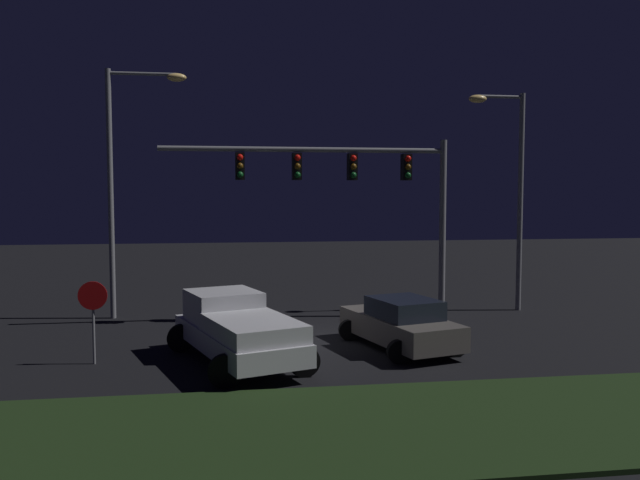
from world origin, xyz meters
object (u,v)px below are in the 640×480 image
(car_sedan, at_px, (401,324))
(traffic_signal_gantry, at_px, (353,180))
(street_lamp_left, at_px, (125,164))
(pickup_truck, at_px, (236,325))
(stop_sign, at_px, (93,306))
(street_lamp_right, at_px, (511,176))

(car_sedan, height_order, traffic_signal_gantry, traffic_signal_gantry)
(street_lamp_left, bearing_deg, car_sedan, -35.12)
(car_sedan, bearing_deg, street_lamp_left, 39.41)
(traffic_signal_gantry, bearing_deg, street_lamp_left, 170.35)
(car_sedan, bearing_deg, traffic_signal_gantry, -9.40)
(pickup_truck, relative_size, stop_sign, 2.58)
(car_sedan, distance_m, street_lamp_right, 9.13)
(car_sedan, distance_m, street_lamp_left, 11.59)
(pickup_truck, relative_size, car_sedan, 1.22)
(street_lamp_left, distance_m, street_lamp_right, 14.44)
(street_lamp_left, bearing_deg, pickup_truck, -61.16)
(traffic_signal_gantry, xyz_separation_m, street_lamp_right, (6.31, 0.76, 0.19))
(traffic_signal_gantry, relative_size, street_lamp_left, 1.15)
(car_sedan, distance_m, stop_sign, 8.63)
(traffic_signal_gantry, bearing_deg, pickup_truck, -128.21)
(street_lamp_right, height_order, stop_sign, street_lamp_right)
(street_lamp_left, xyz_separation_m, street_lamp_right, (14.42, -0.62, -0.39))
(pickup_truck, bearing_deg, traffic_signal_gantry, -56.80)
(street_lamp_right, distance_m, stop_sign, 15.99)
(street_lamp_left, relative_size, street_lamp_right, 1.07)
(traffic_signal_gantry, bearing_deg, car_sedan, -83.93)
(stop_sign, bearing_deg, street_lamp_left, 90.21)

